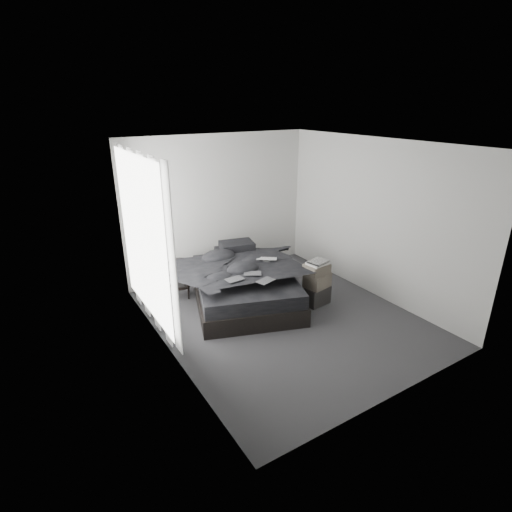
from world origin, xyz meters
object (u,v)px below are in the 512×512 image
laptop (266,256)px  side_stand (180,279)px  box_lower (316,295)px  bed (245,293)px

laptop → side_stand: 1.52m
laptop → box_lower: bearing=-8.5°
side_stand → bed: bearing=-41.4°
bed → box_lower: 1.17m
laptop → side_stand: size_ratio=0.52×
side_stand → laptop: bearing=-33.8°
laptop → bed: bearing=-154.5°
bed → box_lower: bearing=-15.9°
laptop → side_stand: laptop is taller
laptop → box_lower: laptop is taller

